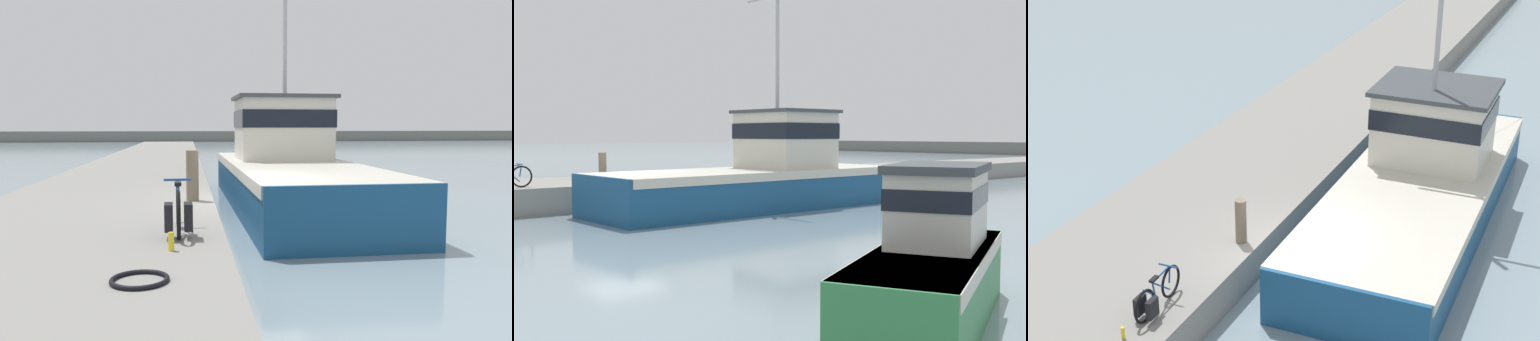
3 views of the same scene
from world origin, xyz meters
TOP-DOWN VIEW (x-y plane):
  - ground_plane at (0.00, 0.00)m, footprint 320.00×320.00m
  - dock_pier at (-3.34, 0.00)m, footprint 4.86×80.00m
  - fishing_boat_main at (1.72, 4.83)m, footprint 3.89×14.08m
  - boat_green_anchored at (14.02, -2.42)m, footprint 3.48×5.59m
  - mooring_post at (-1.36, -0.04)m, footprint 0.27×0.27m

SIDE VIEW (x-z plane):
  - ground_plane at x=0.00m, z-range 0.00..0.00m
  - dock_pier at x=-3.34m, z-range 0.00..0.92m
  - boat_green_anchored at x=14.02m, z-range -0.24..1.97m
  - fishing_boat_main at x=1.72m, z-range -3.35..5.69m
  - mooring_post at x=-1.36m, z-range 0.92..2.01m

